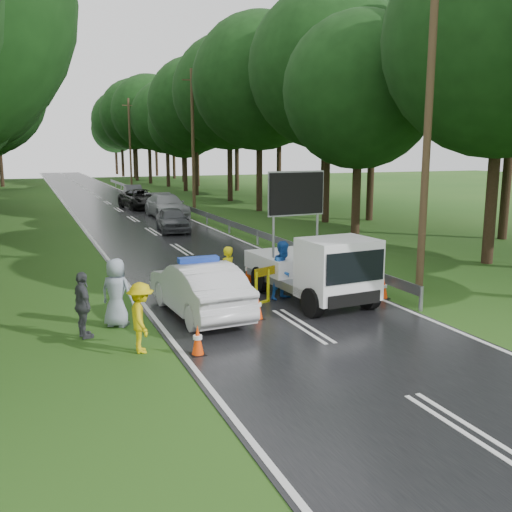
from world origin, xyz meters
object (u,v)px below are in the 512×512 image
queue_car_fourth (134,192)px  queue_car_first (173,220)px  queue_car_second (167,206)px  police_sedan (199,289)px  barrier (285,272)px  work_truck (316,268)px  queue_car_third (141,199)px  officer (227,274)px  civilian (284,270)px

queue_car_fourth → queue_car_first: bearing=-91.4°
queue_car_first → queue_car_second: queue_car_second is taller
police_sedan → barrier: bearing=-168.9°
queue_car_fourth → police_sedan: bearing=-94.5°
work_truck → queue_car_third: 28.45m
police_sedan → queue_car_second: size_ratio=0.87×
officer → queue_car_fourth: officer is taller
work_truck → queue_car_third: bearing=85.2°
barrier → queue_car_third: size_ratio=0.47×
police_sedan → barrier: 3.04m
officer → civilian: bearing=136.4°
queue_car_third → police_sedan: bearing=-104.7°
queue_car_fourth → barrier: bearing=-90.0°
work_truck → officer: 2.63m
queue_car_first → queue_car_third: queue_car_third is taller
civilian → queue_car_second: bearing=66.5°
civilian → police_sedan: bearing=173.7°
police_sedan → work_truck: 3.58m
work_truck → officer: (-2.37, 1.12, -0.20)m
police_sedan → queue_car_third: 28.72m
queue_car_second → queue_car_third: (-0.51, 6.00, -0.04)m
barrier → queue_car_second: queue_car_second is taller
civilian → officer: bearing=145.1°
barrier → queue_car_fourth: 35.53m
barrier → queue_car_fourth: queue_car_fourth is taller
police_sedan → queue_car_first: (3.17, 15.78, -0.08)m
queue_car_first → police_sedan: bearing=-95.4°
civilian → queue_car_second: size_ratio=0.34×
work_truck → civilian: (-0.73, 0.66, -0.13)m
civilian → queue_car_third: 27.81m
civilian → queue_car_second: civilian is taller
barrier → officer: bearing=145.6°
queue_car_third → work_truck: bearing=-97.6°
queue_car_second → queue_car_fourth: size_ratio=1.32×
work_truck → queue_car_first: work_truck is taller
queue_car_third → queue_car_second: bearing=-92.0°
police_sedan → queue_car_first: bearing=-105.2°
queue_car_first → queue_car_fourth: size_ratio=0.98×
officer → queue_car_third: officer is taller
queue_car_third → officer: bearing=-102.6°
queue_car_third → queue_car_fourth: 7.86m
barrier → civilian: size_ratio=1.36×
queue_car_second → queue_car_fourth: queue_car_second is taller
barrier → queue_car_first: size_ratio=0.62×
police_sedan → queue_car_third: police_sedan is taller
barrier → queue_car_second: 21.72m
queue_car_second → police_sedan: bearing=-102.5°
civilian → queue_car_first: civilian is taller
queue_car_second → civilian: bearing=-95.5°
officer → work_truck: bearing=126.8°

